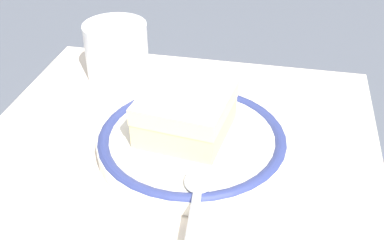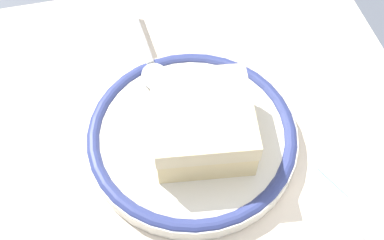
{
  "view_description": "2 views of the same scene",
  "coord_description": "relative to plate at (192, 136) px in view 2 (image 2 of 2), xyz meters",
  "views": [
    {
      "loc": [
        0.37,
        0.1,
        0.3
      ],
      "look_at": [
        -0.01,
        0.02,
        0.04
      ],
      "focal_mm": 44.61,
      "sensor_mm": 36.0,
      "label": 1
    },
    {
      "loc": [
        -0.24,
        0.07,
        0.38
      ],
      "look_at": [
        -0.01,
        0.02,
        0.04
      ],
      "focal_mm": 44.83,
      "sensor_mm": 36.0,
      "label": 2
    }
  ],
  "objects": [
    {
      "name": "ground_plane",
      "position": [
        0.01,
        -0.02,
        -0.01
      ],
      "size": [
        2.4,
        2.4,
        0.0
      ],
      "primitive_type": "plane",
      "color": "#4C515B"
    },
    {
      "name": "placemat",
      "position": [
        0.01,
        -0.02,
        -0.01
      ],
      "size": [
        0.43,
        0.42,
        0.0
      ],
      "primitive_type": "cube",
      "color": "beige",
      "rests_on": "ground_plane"
    },
    {
      "name": "plate",
      "position": [
        0.0,
        0.0,
        0.0
      ],
      "size": [
        0.19,
        0.19,
        0.02
      ],
      "color": "silver",
      "rests_on": "placemat"
    },
    {
      "name": "cake_slice",
      "position": [
        -0.01,
        -0.01,
        0.03
      ],
      "size": [
        0.1,
        0.1,
        0.05
      ],
      "color": "beige",
      "rests_on": "plate"
    },
    {
      "name": "spoon",
      "position": [
        0.1,
        0.02,
        0.01
      ],
      "size": [
        0.13,
        0.03,
        0.01
      ],
      "color": "silver",
      "rests_on": "plate"
    },
    {
      "name": "sugar_packet",
      "position": [
        -0.07,
        -0.13,
        -0.01
      ],
      "size": [
        0.06,
        0.05,
        0.01
      ],
      "primitive_type": "cube",
      "rotation": [
        0.0,
        0.0,
        3.59
      ],
      "color": "#8CB2E0",
      "rests_on": "placemat"
    }
  ]
}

